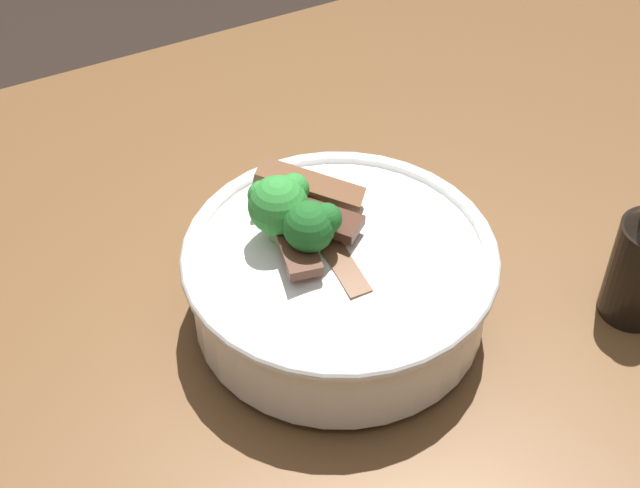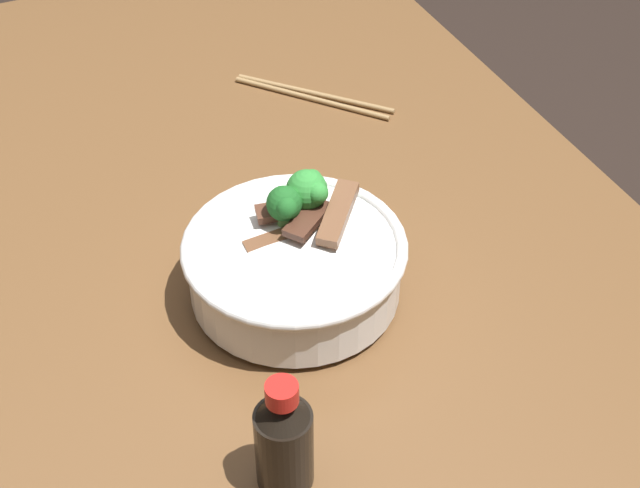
# 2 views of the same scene
# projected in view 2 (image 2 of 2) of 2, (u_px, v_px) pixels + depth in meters

# --- Properties ---
(dining_table) EXTENTS (1.31, 1.03, 0.77)m
(dining_table) POSITION_uv_depth(u_px,v_px,m) (183.00, 316.00, 1.11)
(dining_table) COLOR brown
(dining_table) RESTS_ON ground
(rice_bowl) EXTENTS (0.23, 0.23, 0.13)m
(rice_bowl) POSITION_uv_depth(u_px,v_px,m) (295.00, 261.00, 0.94)
(rice_bowl) COLOR white
(rice_bowl) RESTS_ON dining_table
(chopsticks_pair) EXTENTS (0.18, 0.17, 0.01)m
(chopsticks_pair) POSITION_uv_depth(u_px,v_px,m) (313.00, 96.00, 1.25)
(chopsticks_pair) COLOR #9E7A4C
(chopsticks_pair) RESTS_ON dining_table
(soy_sauce_bottle) EXTENTS (0.05, 0.05, 0.12)m
(soy_sauce_bottle) POSITION_uv_depth(u_px,v_px,m) (288.00, 438.00, 0.77)
(soy_sauce_bottle) COLOR black
(soy_sauce_bottle) RESTS_ON dining_table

